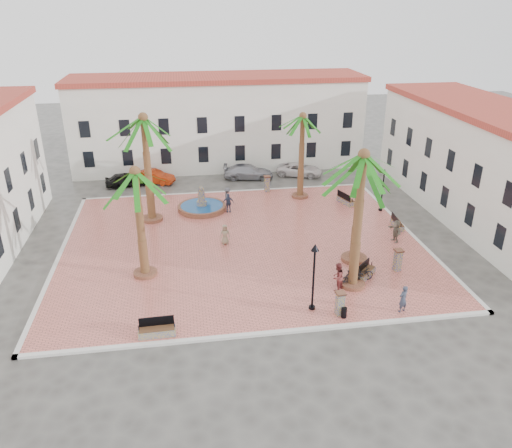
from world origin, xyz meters
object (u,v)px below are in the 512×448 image
object	(u,v)px
pedestrian_fountain_b	(228,203)
car_red	(154,177)
pedestrian_fountain_a	(225,234)
car_silver	(248,172)
palm_sw	(136,185)
bicycle_a	(359,274)
bollard_n	(267,183)
litter_bin	(344,312)
bench_ne	(345,200)
car_black	(126,180)
palm_nw	(144,130)
palm_ne	(303,125)
bollard_e	(398,260)
bench_e	(397,224)
bollard_se	(340,303)
pedestrian_north	(227,197)
cyclist_b	(338,277)
bench_se	(365,273)
cyclist_a	(403,299)
palm_s	(363,170)
bicycle_b	(352,277)
fountain	(202,206)
bench_s	(157,331)
palm_e	(362,176)
pedestrian_east	(396,231)
car_white	(299,170)
lamppost_e	(383,183)

from	to	relation	value
pedestrian_fountain_b	car_red	bearing A→B (deg)	130.35
pedestrian_fountain_a	car_silver	world-z (taller)	pedestrian_fountain_a
palm_sw	bicycle_a	world-z (taller)	palm_sw
bollard_n	litter_bin	size ratio (longest dim) A/B	2.46
bench_ne	bollard_n	size ratio (longest dim) A/B	1.35
car_black	car_silver	distance (m)	12.03
bench_ne	litter_bin	distance (m)	17.53
palm_nw	palm_ne	distance (m)	13.53
bench_ne	pedestrian_fountain_a	xyz separation A→B (m)	(-11.24, -6.37, 0.47)
litter_bin	bollard_e	bearing A→B (deg)	42.15
bench_e	bollard_se	size ratio (longest dim) A/B	1.28
bollard_se	litter_bin	size ratio (longest dim) A/B	2.38
palm_sw	pedestrian_north	distance (m)	13.97
palm_ne	pedestrian_fountain_b	bearing A→B (deg)	-159.83
bench_e	car_silver	xyz separation A→B (m)	(-9.91, 13.87, 0.29)
bench_ne	cyclist_b	bearing A→B (deg)	141.67
bollard_se	bicycle_a	world-z (taller)	bollard_se
bollard_n	bicycle_a	bearing A→B (deg)	-79.96
pedestrian_fountain_a	car_red	bearing A→B (deg)	108.20
bench_se	cyclist_a	distance (m)	4.22
palm_nw	cyclist_a	bearing A→B (deg)	-46.58
palm_s	pedestrian_fountain_a	xyz separation A→B (m)	(-7.33, 7.02, -6.82)
bench_e	bicycle_b	xyz separation A→B (m)	(-6.37, -7.86, 0.28)
bollard_se	bollard_n	size ratio (longest dim) A/B	0.97
car_silver	bicycle_a	bearing A→B (deg)	-160.89
bollard_se	car_silver	xyz separation A→B (m)	(-1.79, 24.74, -0.19)
litter_bin	car_red	distance (m)	27.52
palm_s	bench_ne	world-z (taller)	palm_s
fountain	bench_s	distance (m)	17.56
palm_nw	bench_ne	distance (m)	18.19
palm_s	bollard_n	distance (m)	18.85
car_silver	bench_e	bearing A→B (deg)	-136.40
bollard_n	car_silver	distance (m)	4.53
palm_e	pedestrian_east	xyz separation A→B (m)	(3.96, 2.36, -5.27)
pedestrian_east	pedestrian_fountain_a	bearing A→B (deg)	-105.20
palm_e	car_black	xyz separation A→B (m)	(-16.80, 18.17, -5.60)
pedestrian_east	cyclist_a	bearing A→B (deg)	-29.10
car_white	bench_ne	bearing A→B (deg)	-145.10
fountain	bollard_n	bearing A→B (deg)	29.48
litter_bin	pedestrian_fountain_a	bearing A→B (deg)	119.21
bench_e	lamppost_e	xyz separation A→B (m)	(0.02, 3.48, 2.23)
cyclist_b	car_silver	world-z (taller)	cyclist_b
pedestrian_fountain_b	car_red	world-z (taller)	pedestrian_fountain_b
lamppost_e	car_red	xyz separation A→B (m)	(-19.30, 10.43, -1.98)
palm_ne	pedestrian_north	distance (m)	8.90
cyclist_a	cyclist_b	xyz separation A→B (m)	(-2.99, 2.84, 0.08)
litter_bin	pedestrian_north	world-z (taller)	pedestrian_north
bench_se	bench_ne	bearing A→B (deg)	33.08
bollard_n	pedestrian_fountain_b	bearing A→B (deg)	-133.10
bollard_n	car_silver	world-z (taller)	bollard_n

